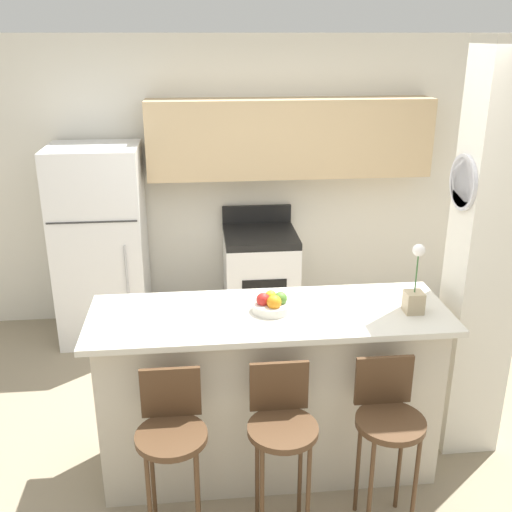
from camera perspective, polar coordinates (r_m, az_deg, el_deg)
ground_plane at (r=4.00m, az=1.20°, el=-19.10°), size 14.00×14.00×0.00m
wall_back at (r=5.39m, az=0.18°, el=8.59°), size 5.60×0.38×2.55m
pillar_right at (r=3.83m, az=20.88°, el=-0.31°), size 0.38×0.32×2.55m
counter_bar at (r=3.69m, az=1.26°, el=-12.71°), size 2.07×0.69×1.06m
refrigerator at (r=5.29m, az=-14.54°, el=1.02°), size 0.74×0.67×1.69m
stove_range at (r=5.39m, az=0.40°, el=-2.30°), size 0.63×0.67×1.07m
bar_stool_left at (r=3.18m, az=-8.03°, el=-16.57°), size 0.36×0.36×0.97m
bar_stool_mid at (r=3.20m, az=2.46°, el=-16.10°), size 0.36×0.36×0.97m
bar_stool_right at (r=3.32m, az=12.44°, el=-15.16°), size 0.36×0.36×0.97m
orchid_vase at (r=3.49m, az=14.88°, el=-3.27°), size 0.10×0.10×0.41m
fruit_bowl at (r=3.42m, az=1.52°, el=-4.58°), size 0.23×0.23×0.12m
trash_bin at (r=5.28m, az=-7.84°, el=-6.29°), size 0.28×0.28×0.38m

